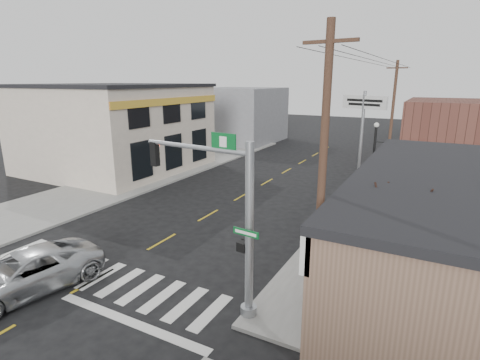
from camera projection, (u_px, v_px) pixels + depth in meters
The scene contains 20 objects.
ground at pixel (93, 281), 14.12m from camera, with size 140.00×140.00×0.00m, color black.
sidewalk_right at pixel (391, 213), 21.07m from camera, with size 6.00×38.00×0.13m, color gray.
sidewalk_left at pixel (146, 176), 29.27m from camera, with size 6.00×38.00×0.13m, color gray.
center_line at pixel (208, 215), 20.93m from camera, with size 0.12×56.00×0.01m, color gold.
crosswalk at pixel (102, 276), 14.46m from camera, with size 11.00×2.20×0.01m, color silver.
left_building at pixel (115, 129), 31.08m from camera, with size 12.00×12.00×6.80m, color beige.
bldg_distant_right at pixel (454, 132), 33.48m from camera, with size 8.00×10.00×5.60m, color brown.
bldg_distant_left at pixel (239, 115), 45.55m from camera, with size 9.00×10.00×6.40m, color gray.
suv at pixel (24, 273), 13.22m from camera, with size 2.42×5.25×1.46m, color #B4B7BA.
traffic_signal_pole at pixel (229, 210), 11.33m from camera, with size 4.50×0.37×5.70m.
guide_sign at pixel (363, 204), 16.88m from camera, with size 1.55×0.13×2.72m.
fire_hydrant at pixel (314, 251), 15.32m from camera, with size 0.24×0.24×0.75m.
ped_crossing_sign at pixel (359, 205), 16.81m from camera, with size 0.99×0.07×2.54m.
lamp_post at pixel (374, 162), 20.12m from camera, with size 0.66×0.51×5.04m.
dance_center_sign at pixel (363, 117), 23.48m from camera, with size 3.08×0.19×6.55m.
bare_tree at pixel (403, 196), 11.08m from camera, with size 2.46×2.46×4.93m.
shrub_front at pixel (404, 281), 12.93m from camera, with size 1.24×1.24×0.93m, color #193718.
shrub_back at pixel (388, 255), 15.00m from camera, with size 1.08×1.08×0.81m, color black.
utility_pole_near at pixel (322, 180), 10.56m from camera, with size 1.52×0.23×8.74m.
utility_pole_far at pixel (392, 117), 28.66m from camera, with size 1.50×0.22×8.62m.
Camera 1 is at (10.86, -8.54, 7.34)m, focal length 28.00 mm.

